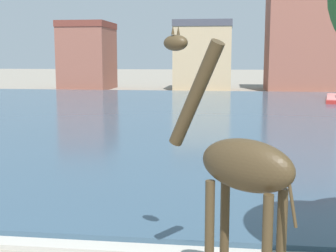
{
  "coord_description": "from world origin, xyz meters",
  "views": [
    {
      "loc": [
        3.88,
        -0.1,
        4.31
      ],
      "look_at": [
        2.1,
        13.68,
        2.2
      ],
      "focal_mm": 49.5,
      "sensor_mm": 36.0,
      "label": 1
    }
  ],
  "objects": [
    {
      "name": "giraffe_statue",
      "position": [
        4.08,
        7.36,
        2.47
      ],
      "size": [
        2.44,
        1.99,
        4.84
      ],
      "color": "#42331E",
      "rests_on": "ground"
    },
    {
      "name": "quay_edge_coping",
      "position": [
        0.0,
        9.43,
        0.06
      ],
      "size": [
        86.21,
        0.5,
        0.12
      ],
      "primitive_type": "cube",
      "color": "#ADA89E",
      "rests_on": "ground"
    },
    {
      "name": "townhouse_end_terrace",
      "position": [
        -14.32,
        59.03,
        4.33
      ],
      "size": [
        6.08,
        7.84,
        8.64
      ],
      "color": "#8E5142",
      "rests_on": "ground"
    },
    {
      "name": "townhouse_corner_house",
      "position": [
        12.91,
        59.44,
        6.76
      ],
      "size": [
        8.8,
        8.06,
        13.49
      ],
      "color": "#8E5142",
      "rests_on": "ground"
    },
    {
      "name": "townhouse_tall_gabled",
      "position": [
        0.73,
        58.97,
        4.31
      ],
      "size": [
        7.12,
        7.45,
        8.6
      ],
      "color": "tan",
      "rests_on": "ground"
    },
    {
      "name": "harbor_water",
      "position": [
        0.0,
        32.08,
        0.12
      ],
      "size": [
        86.21,
        44.8,
        0.25
      ],
      "primitive_type": "cube",
      "color": "#334C60",
      "rests_on": "ground"
    }
  ]
}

